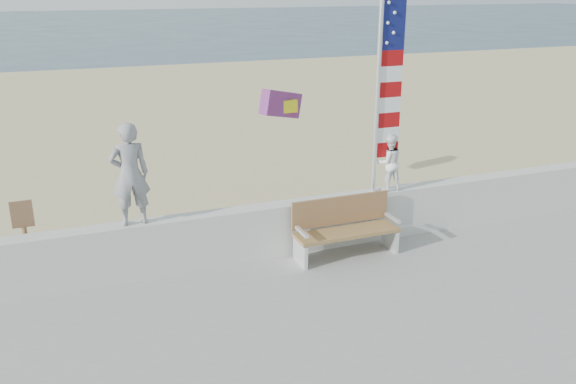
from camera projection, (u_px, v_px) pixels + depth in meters
name	position (u px, v px, depth m)	size (l,w,h in m)	color
ground	(320.00, 319.00, 8.84)	(220.00, 220.00, 0.00)	#294253
sand	(186.00, 158.00, 16.76)	(90.00, 40.00, 0.08)	#CAB986
seawall	(273.00, 230.00, 10.40)	(30.00, 0.35, 0.90)	silver
adult	(130.00, 174.00, 9.20)	(0.59, 0.38, 1.60)	gray
child	(389.00, 163.00, 10.84)	(0.50, 0.39, 1.02)	white
bench	(344.00, 227.00, 10.37)	(1.80, 0.57, 1.00)	#9C7644
flag	(385.00, 84.00, 10.33)	(0.50, 0.08, 3.50)	white
parafoil_kite	(282.00, 104.00, 13.17)	(1.09, 0.66, 0.73)	red
sign	(26.00, 237.00, 9.29)	(0.32, 0.07, 1.46)	olive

